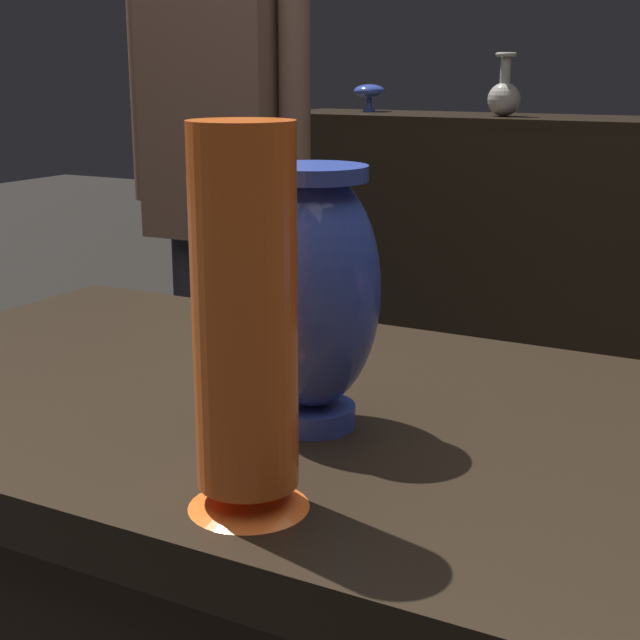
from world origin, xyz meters
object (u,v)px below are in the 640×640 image
object	(u,v)px
vase_centerpiece	(313,290)
shelf_vase_far_left	(369,92)
shelf_vase_left	(504,95)
visitor_near_left	(219,176)
vase_tall_behind	(245,329)

from	to	relation	value
vase_centerpiece	shelf_vase_far_left	distance (m)	2.54
shelf_vase_far_left	shelf_vase_left	bearing A→B (deg)	-10.60
visitor_near_left	vase_tall_behind	bearing A→B (deg)	122.81
shelf_vase_left	visitor_near_left	xyz separation A→B (m)	(-0.31, -1.14, -0.16)
vase_centerpiece	visitor_near_left	bearing A→B (deg)	128.27
vase_tall_behind	visitor_near_left	xyz separation A→B (m)	(-0.88, 1.25, -0.05)
shelf_vase_far_left	shelf_vase_left	world-z (taller)	shelf_vase_left
vase_centerpiece	vase_tall_behind	distance (m)	0.19
vase_tall_behind	shelf_vase_left	world-z (taller)	shelf_vase_left
vase_centerpiece	shelf_vase_far_left	bearing A→B (deg)	114.57
shelf_vase_far_left	visitor_near_left	xyz separation A→B (m)	(0.21, -1.24, -0.16)
vase_centerpiece	shelf_vase_left	xyz separation A→B (m)	(-0.54, 2.21, 0.12)
vase_tall_behind	shelf_vase_left	xyz separation A→B (m)	(-0.58, 2.40, 0.11)
shelf_vase_left	vase_centerpiece	bearing A→B (deg)	-76.38
vase_tall_behind	shelf_vase_left	bearing A→B (deg)	103.57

